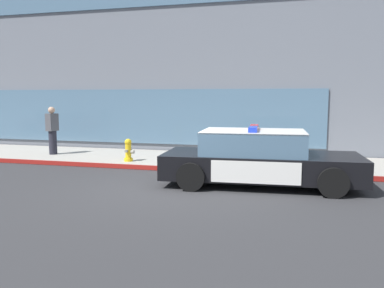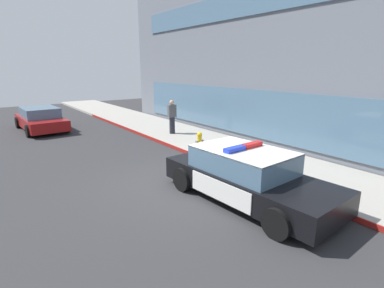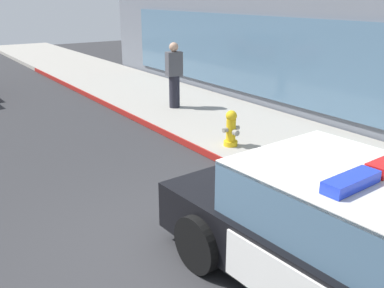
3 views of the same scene
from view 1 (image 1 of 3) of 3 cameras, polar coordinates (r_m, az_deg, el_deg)
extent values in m
plane|color=#303033|center=(9.52, -3.27, -6.52)|extent=(48.00, 48.00, 0.00)
cube|color=#A39E93|center=(13.08, 1.86, -2.49)|extent=(48.00, 3.29, 0.15)
cube|color=maroon|center=(11.50, 0.00, -3.79)|extent=(28.80, 0.04, 0.14)
cube|color=slate|center=(19.45, 4.71, 12.96)|extent=(25.09, 9.51, 8.53)
cube|color=slate|center=(15.64, -9.49, 4.03)|extent=(15.05, 0.08, 2.10)
cube|color=black|center=(9.93, 10.02, -3.12)|extent=(4.94, 2.17, 0.60)
cube|color=silver|center=(9.99, 18.96, -2.37)|extent=(1.75, 1.95, 0.05)
cube|color=silver|center=(10.08, 0.37, -1.91)|extent=(1.46, 1.93, 0.05)
cube|color=silver|center=(10.88, 9.64, -2.24)|extent=(2.03, 0.15, 0.51)
cube|color=silver|center=(8.99, 9.24, -4.15)|extent=(2.03, 0.15, 0.51)
cube|color=yellow|center=(10.89, 9.64, -2.22)|extent=(0.22, 0.02, 0.26)
cube|color=slate|center=(9.85, 8.96, 0.18)|extent=(2.61, 1.85, 0.60)
cube|color=silver|center=(9.82, 9.00, 1.86)|extent=(2.61, 1.85, 0.04)
cube|color=red|center=(10.16, 9.09, 2.47)|extent=(0.24, 0.65, 0.11)
cube|color=blue|center=(9.48, 8.91, 2.16)|extent=(0.24, 0.65, 0.11)
cylinder|color=black|center=(10.97, 18.51, -3.27)|extent=(0.69, 0.26, 0.68)
cylinder|color=black|center=(9.13, 19.95, -5.33)|extent=(0.69, 0.26, 0.68)
cylinder|color=black|center=(11.04, 1.81, -2.85)|extent=(0.69, 0.26, 0.68)
cylinder|color=black|center=(9.21, -0.17, -4.81)|extent=(0.69, 0.26, 0.68)
cylinder|color=gold|center=(12.74, -9.29, -2.27)|extent=(0.28, 0.28, 0.10)
cylinder|color=gold|center=(12.70, -9.32, -1.04)|extent=(0.19, 0.19, 0.45)
sphere|color=gold|center=(12.66, -9.34, 0.26)|extent=(0.22, 0.22, 0.22)
cylinder|color=gray|center=(12.65, -9.35, 0.61)|extent=(0.06, 0.06, 0.05)
cylinder|color=gray|center=(12.56, -9.59, -1.03)|extent=(0.09, 0.10, 0.09)
cylinder|color=gray|center=(12.82, -9.05, -0.85)|extent=(0.09, 0.10, 0.09)
cylinder|color=gray|center=(12.64, -8.69, -1.14)|extent=(0.10, 0.12, 0.12)
cylinder|color=#23232D|center=(14.90, -19.69, 0.20)|extent=(0.28, 0.28, 0.85)
cube|color=#4C4C51|center=(14.84, -19.81, 3.02)|extent=(0.32, 0.44, 0.62)
sphere|color=tan|center=(14.82, -19.87, 4.68)|extent=(0.24, 0.24, 0.24)
camera|label=2|loc=(6.16, 61.18, 15.07)|focal=27.64mm
camera|label=3|loc=(6.41, 25.56, 13.47)|focal=40.21mm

